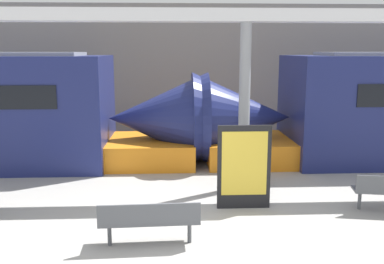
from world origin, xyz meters
TOP-DOWN VIEW (x-y plane):
  - ground_plane at (0.00, 0.00)m, footprint 60.00×60.00m
  - station_wall at (0.00, 10.38)m, footprint 56.00×0.20m
  - bench_near at (-0.61, 0.35)m, footprint 1.71×0.51m
  - poster_board at (1.25, 2.03)m, footprint 1.10×0.07m
  - support_column_near at (1.46, 3.37)m, footprint 0.26×0.26m
  - canopy_beam at (1.46, 3.37)m, footprint 28.00×0.60m

SIDE VIEW (x-z plane):
  - ground_plane at x=0.00m, z-range 0.00..0.00m
  - bench_near at x=-0.61m, z-range 0.08..0.87m
  - poster_board at x=1.25m, z-range 0.01..1.77m
  - support_column_near at x=1.46m, z-range 0.00..3.87m
  - station_wall at x=0.00m, z-range 0.00..5.00m
  - canopy_beam at x=1.46m, z-range 3.87..4.15m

